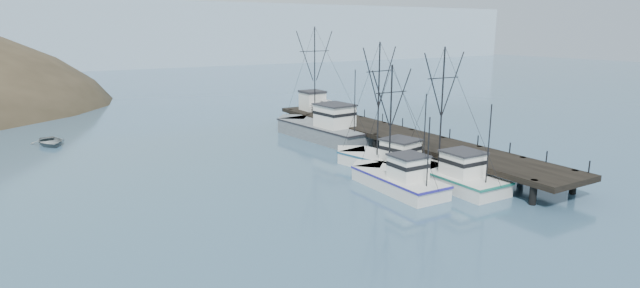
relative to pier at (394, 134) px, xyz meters
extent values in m
plane|color=#335472|center=(-14.00, -16.00, -1.69)|extent=(400.00, 400.00, 0.00)
cube|color=black|center=(0.00, 0.00, 0.06)|extent=(6.00, 44.00, 0.50)
cylinder|color=black|center=(-2.60, -20.00, -0.69)|extent=(0.56, 0.56, 2.00)
cylinder|color=black|center=(2.60, -20.00, -0.69)|extent=(0.56, 0.56, 2.00)
cylinder|color=black|center=(-2.60, -15.00, -0.69)|extent=(0.56, 0.56, 2.00)
cylinder|color=black|center=(2.60, -15.00, -0.69)|extent=(0.56, 0.56, 2.00)
cylinder|color=black|center=(-2.60, -10.00, -0.69)|extent=(0.56, 0.56, 2.00)
cylinder|color=black|center=(2.60, -10.00, -0.69)|extent=(0.56, 0.56, 2.00)
cylinder|color=black|center=(-2.60, -5.00, -0.69)|extent=(0.56, 0.56, 2.00)
cylinder|color=black|center=(2.60, -5.00, -0.69)|extent=(0.56, 0.56, 2.00)
cylinder|color=black|center=(-2.60, 0.00, -0.69)|extent=(0.56, 0.56, 2.00)
cylinder|color=black|center=(2.60, 0.00, -0.69)|extent=(0.56, 0.56, 2.00)
cylinder|color=black|center=(-2.60, 5.00, -0.69)|extent=(0.56, 0.56, 2.00)
cylinder|color=black|center=(2.60, 5.00, -0.69)|extent=(0.56, 0.56, 2.00)
cylinder|color=black|center=(-2.60, 10.00, -0.69)|extent=(0.56, 0.56, 2.00)
cylinder|color=black|center=(2.60, 10.00, -0.69)|extent=(0.56, 0.56, 2.00)
cylinder|color=black|center=(-2.60, 15.00, -0.69)|extent=(0.56, 0.56, 2.00)
cylinder|color=black|center=(2.60, 15.00, -0.69)|extent=(0.56, 0.56, 2.00)
cylinder|color=black|center=(-2.60, 20.00, -0.69)|extent=(0.56, 0.56, 2.00)
cylinder|color=black|center=(2.60, 20.00, -0.69)|extent=(0.56, 0.56, 2.00)
cube|color=#9EB2C6|center=(-4.00, 154.00, -1.69)|extent=(360.00, 40.00, 26.00)
cube|color=silver|center=(-4.33, -13.05, -1.24)|extent=(4.00, 10.04, 1.60)
cube|color=silver|center=(-4.28, -8.05, -1.24)|extent=(3.91, 3.91, 1.60)
cube|color=#196758|center=(-4.33, -13.05, -0.54)|extent=(4.08, 10.30, 0.18)
cube|color=silver|center=(-4.34, -14.33, 0.51)|extent=(2.76, 2.85, 1.90)
cube|color=#26262B|center=(-4.34, -14.33, 1.54)|extent=(3.00, 3.11, 0.16)
cylinder|color=black|center=(-4.31, -11.51, 4.85)|extent=(0.14, 0.14, 10.59)
cylinder|color=black|center=(-4.37, -16.89, 2.74)|extent=(0.10, 0.10, 6.35)
cube|color=silver|center=(-9.07, -11.73, -1.24)|extent=(3.69, 8.90, 1.60)
cube|color=silver|center=(-9.00, -7.30, -1.24)|extent=(3.57, 3.57, 1.60)
cube|color=navy|center=(-9.07, -11.73, -0.54)|extent=(3.76, 9.13, 0.18)
cube|color=silver|center=(-9.08, -12.86, 0.51)|extent=(2.53, 2.53, 1.90)
cube|color=#26262B|center=(-9.08, -12.86, 1.54)|extent=(2.75, 2.76, 0.16)
cylinder|color=black|center=(-9.05, -10.37, 4.15)|extent=(0.14, 0.14, 9.19)
cylinder|color=black|center=(-9.11, -15.13, 2.31)|extent=(0.10, 0.10, 5.51)
cube|color=silver|center=(-5.96, -6.61, -1.24)|extent=(5.86, 10.76, 1.60)
cube|color=silver|center=(-6.97, -1.62, -1.24)|extent=(3.85, 3.85, 1.60)
cube|color=navy|center=(-5.96, -6.61, -0.54)|extent=(5.98, 11.03, 0.18)
cube|color=silver|center=(-5.70, -7.89, 0.51)|extent=(3.26, 3.36, 1.90)
cube|color=#26262B|center=(-5.70, -7.89, 1.54)|extent=(3.54, 3.66, 0.16)
cylinder|color=black|center=(-6.27, -5.08, 5.00)|extent=(0.14, 0.14, 10.88)
cylinder|color=black|center=(-5.19, -10.45, 2.82)|extent=(0.10, 0.10, 6.53)
cube|color=slate|center=(-3.92, 8.41, -0.94)|extent=(6.33, 14.58, 2.20)
cube|color=slate|center=(-4.64, 15.45, -0.94)|extent=(4.89, 4.89, 2.20)
cube|color=black|center=(-3.92, 8.41, 0.06)|extent=(6.46, 14.96, 0.18)
cube|color=silver|center=(-3.74, 6.60, 1.46)|extent=(3.83, 4.32, 2.60)
cube|color=#26262B|center=(-3.74, 6.60, 2.84)|extent=(4.16, 4.71, 0.16)
cylinder|color=black|center=(-4.14, 10.57, 6.03)|extent=(0.14, 0.14, 11.74)
cylinder|color=black|center=(-3.37, 2.99, 3.68)|extent=(0.10, 0.10, 7.05)
cube|color=silver|center=(-0.15, 18.00, 1.56)|extent=(2.80, 3.00, 2.50)
cube|color=#26262B|center=(-0.15, 18.00, 2.96)|extent=(3.00, 3.20, 0.30)
imported|color=white|center=(1.50, 16.52, 1.10)|extent=(6.02, 3.46, 1.58)
imported|color=slate|center=(-33.30, 22.52, -1.69)|extent=(4.29, 5.61, 1.08)
camera|label=1|loc=(-35.65, -42.84, 11.60)|focal=28.00mm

